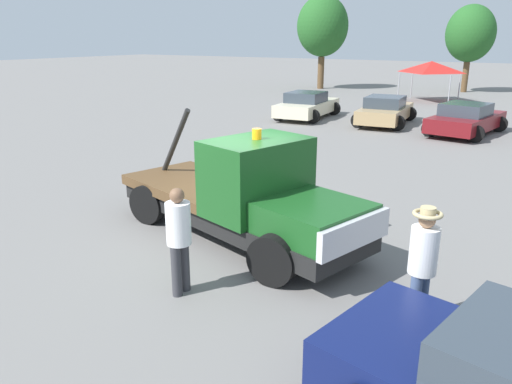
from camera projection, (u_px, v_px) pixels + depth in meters
name	position (u px, v px, depth m)	size (l,w,h in m)	color
ground_plane	(236.00, 236.00, 10.49)	(160.00, 160.00, 0.00)	slate
tow_truck	(247.00, 198.00, 9.95)	(6.30, 3.43, 2.51)	black
person_near_truck	(423.00, 258.00, 6.91)	(0.40, 0.40, 1.82)	#475B84
person_at_hood	(179.00, 234.00, 7.87)	(0.40, 0.40, 1.79)	#38383D
parked_car_cream	(307.00, 105.00, 25.41)	(2.72, 4.70, 1.34)	beige
parked_car_tan	(385.00, 111.00, 23.59)	(2.73, 4.69, 1.34)	tan
parked_car_maroon	(466.00, 119.00, 21.14)	(3.00, 4.76, 1.34)	maroon
canopy_tent_red	(431.00, 67.00, 31.56)	(3.15, 3.15, 2.51)	#9E9EA3
tree_left	(323.00, 26.00, 38.58)	(3.96, 3.96, 7.07)	brown
tree_center	(470.00, 34.00, 36.33)	(3.50, 3.50, 6.24)	brown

